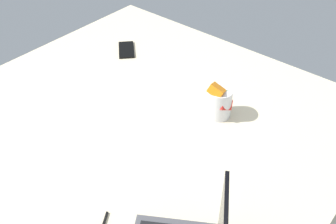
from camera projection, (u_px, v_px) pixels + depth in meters
bed_mattress at (96, 172)px, 133.08cm from camera, size 180.00×140.00×18.00cm
snack_cup at (219, 102)px, 138.78cm from camera, size 9.11×9.51×14.45cm
cell_phone at (126, 50)px, 177.34cm from camera, size 14.58×14.83×0.80cm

